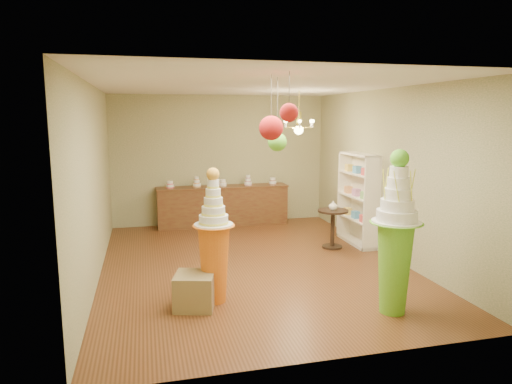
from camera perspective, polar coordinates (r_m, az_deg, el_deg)
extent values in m
plane|color=#562F17|center=(7.94, -0.45, -8.98)|extent=(6.50, 6.50, 0.00)
plane|color=silver|center=(7.56, -0.48, 13.16)|extent=(6.50, 6.50, 0.00)
cube|color=#97966C|center=(10.77, -4.47, 4.00)|extent=(5.00, 0.04, 3.00)
cube|color=#97966C|center=(4.55, 9.06, -3.42)|extent=(5.00, 0.04, 3.00)
cube|color=#97966C|center=(7.44, -19.55, 1.11)|extent=(0.04, 6.50, 3.00)
cube|color=#97966C|center=(8.53, 16.12, 2.27)|extent=(0.04, 6.50, 3.00)
cone|color=#64B528|center=(6.16, 16.87, -9.10)|extent=(0.60, 0.60, 1.18)
cylinder|color=white|center=(6.00, 17.14, -3.59)|extent=(0.81, 0.81, 0.03)
cylinder|color=white|center=(5.98, 17.18, -2.81)|extent=(0.66, 0.66, 0.14)
cylinder|color=white|center=(5.95, 17.25, -1.52)|extent=(0.54, 0.54, 0.14)
cylinder|color=white|center=(5.93, 17.31, -0.22)|extent=(0.44, 0.44, 0.14)
cylinder|color=white|center=(5.91, 17.37, 1.09)|extent=(0.36, 0.36, 0.14)
cylinder|color=white|center=(5.89, 17.44, 2.41)|extent=(0.30, 0.30, 0.14)
sphere|color=#5AB627|center=(5.88, 17.52, 4.02)|extent=(0.23, 0.23, 0.23)
cone|color=orange|center=(6.28, -5.24, -8.94)|extent=(0.53, 0.53, 1.06)
cylinder|color=white|center=(6.13, -5.32, -4.10)|extent=(0.64, 0.64, 0.03)
cylinder|color=white|center=(6.11, -5.33, -3.42)|extent=(0.48, 0.48, 0.12)
cylinder|color=white|center=(6.09, -5.34, -2.33)|extent=(0.38, 0.38, 0.12)
cylinder|color=white|center=(6.07, -5.36, -1.23)|extent=(0.31, 0.31, 0.12)
cylinder|color=white|center=(6.04, -5.38, -0.12)|extent=(0.25, 0.25, 0.12)
cylinder|color=white|center=(6.03, -5.39, 0.99)|extent=(0.20, 0.20, 0.12)
sphere|color=gold|center=(6.01, -5.41, 2.24)|extent=(0.17, 0.17, 0.17)
cube|color=olive|center=(6.21, -7.66, -12.14)|extent=(0.62, 0.62, 0.46)
cube|color=#56331B|center=(10.65, -4.16, -1.76)|extent=(3.00, 0.50, 0.90)
cube|color=#56331B|center=(10.57, -4.18, 0.66)|extent=(3.04, 0.54, 0.03)
cylinder|color=white|center=(10.43, -10.71, 0.93)|extent=(0.18, 0.18, 0.16)
cylinder|color=white|center=(10.47, -7.43, 1.26)|extent=(0.18, 0.18, 0.24)
cylinder|color=white|center=(10.56, -4.19, 1.17)|extent=(0.18, 0.18, 0.16)
cylinder|color=white|center=(10.67, -1.01, 1.49)|extent=(0.18, 0.18, 0.24)
cylinder|color=white|center=(10.82, 2.09, 1.38)|extent=(0.18, 0.18, 0.16)
cube|color=white|center=(9.30, 13.40, -0.80)|extent=(0.04, 1.20, 1.80)
cube|color=white|center=(9.31, 12.43, -3.27)|extent=(0.30, 1.14, 0.03)
cube|color=white|center=(9.22, 12.53, -0.54)|extent=(0.30, 1.14, 0.03)
cube|color=white|center=(9.16, 12.63, 2.24)|extent=(0.30, 1.14, 0.03)
cylinder|color=black|center=(9.01, 9.49, -6.75)|extent=(0.51, 0.51, 0.04)
cylinder|color=black|center=(8.92, 9.54, -4.63)|extent=(0.10, 0.10, 0.73)
cylinder|color=black|center=(8.84, 9.61, -2.34)|extent=(0.76, 0.76, 0.04)
imported|color=white|center=(8.82, 9.63, -1.66)|extent=(0.18, 0.18, 0.18)
cylinder|color=#3B352A|center=(5.55, 1.92, 11.27)|extent=(0.01, 0.01, 0.63)
sphere|color=#AA1918|center=(5.54, 1.90, 8.00)|extent=(0.29, 0.29, 0.29)
cylinder|color=#3B352A|center=(5.95, 2.71, 10.22)|extent=(0.01, 0.01, 0.82)
sphere|color=#5AB627|center=(5.96, 2.68, 6.27)|extent=(0.25, 0.25, 0.25)
cylinder|color=#3B352A|center=(5.22, 4.17, 12.36)|extent=(0.01, 0.01, 0.45)
sphere|color=#AA1918|center=(5.21, 4.14, 9.86)|extent=(0.21, 0.21, 0.21)
cylinder|color=gold|center=(8.97, 5.40, 10.92)|extent=(0.02, 0.02, 0.50)
cylinder|color=gold|center=(8.97, 5.37, 9.00)|extent=(0.10, 0.10, 0.30)
sphere|color=#FDE58B|center=(8.97, 5.35, 7.73)|extent=(0.18, 0.18, 0.18)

